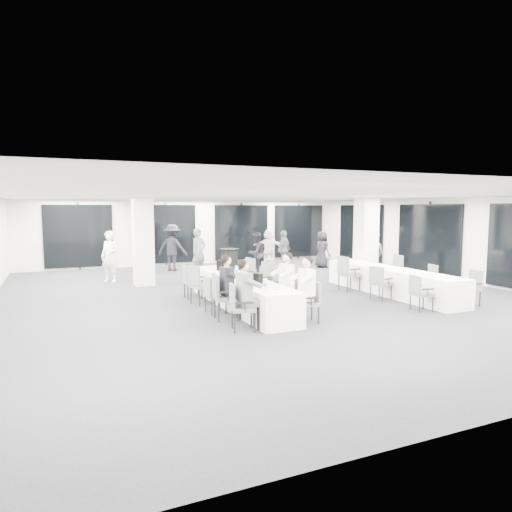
# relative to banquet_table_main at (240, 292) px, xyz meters

# --- Properties ---
(room) EXTENTS (14.04, 16.04, 2.84)m
(room) POSITION_rel_banquet_table_main_xyz_m (2.09, 2.22, 1.01)
(room) COLOR #242429
(room) RESTS_ON ground
(column_left) EXTENTS (0.60, 0.60, 2.80)m
(column_left) POSITION_rel_banquet_table_main_xyz_m (-1.60, 4.31, 1.02)
(column_left) COLOR silver
(column_left) RESTS_ON floor
(column_right) EXTENTS (0.60, 0.60, 2.80)m
(column_right) POSITION_rel_banquet_table_main_xyz_m (5.40, 2.11, 1.02)
(column_right) COLOR silver
(column_right) RESTS_ON floor
(banquet_table_main) EXTENTS (0.90, 5.00, 0.75)m
(banquet_table_main) POSITION_rel_banquet_table_main_xyz_m (0.00, 0.00, 0.00)
(banquet_table_main) COLOR white
(banquet_table_main) RESTS_ON floor
(banquet_table_side) EXTENTS (0.90, 5.00, 0.75)m
(banquet_table_side) POSITION_rel_banquet_table_main_xyz_m (4.59, -0.14, 0.00)
(banquet_table_side) COLOR white
(banquet_table_side) RESTS_ON floor
(cocktail_table) EXTENTS (0.71, 0.71, 0.98)m
(cocktail_table) POSITION_rel_banquet_table_main_xyz_m (1.67, 5.22, 0.12)
(cocktail_table) COLOR black
(cocktail_table) RESTS_ON floor
(chair_main_left_near) EXTENTS (0.58, 0.60, 0.95)m
(chair_main_left_near) POSITION_rel_banquet_table_main_xyz_m (-0.83, -2.03, 0.17)
(chair_main_left_near) COLOR #505258
(chair_main_left_near) RESTS_ON floor
(chair_main_left_second) EXTENTS (0.57, 0.62, 1.02)m
(chair_main_left_second) POSITION_rel_banquet_table_main_xyz_m (-0.84, -1.05, 0.21)
(chair_main_left_second) COLOR #505258
(chair_main_left_second) RESTS_ON floor
(chair_main_left_mid) EXTENTS (0.48, 0.52, 0.87)m
(chair_main_left_mid) POSITION_rel_banquet_table_main_xyz_m (-0.83, -0.35, 0.12)
(chair_main_left_mid) COLOR #505258
(chair_main_left_mid) RESTS_ON floor
(chair_main_left_fourth) EXTENTS (0.62, 0.65, 1.01)m
(chair_main_left_fourth) POSITION_rel_banquet_table_main_xyz_m (-0.84, 0.71, 0.20)
(chair_main_left_fourth) COLOR #505258
(chair_main_left_fourth) RESTS_ON floor
(chair_main_left_far) EXTENTS (0.47, 0.53, 0.92)m
(chair_main_left_far) POSITION_rel_banquet_table_main_xyz_m (-0.83, 1.58, 0.15)
(chair_main_left_far) COLOR #505258
(chair_main_left_far) RESTS_ON floor
(chair_main_right_near) EXTENTS (0.51, 0.54, 0.89)m
(chair_main_right_near) POSITION_rel_banquet_table_main_xyz_m (0.83, -2.03, 0.13)
(chair_main_right_near) COLOR #505258
(chair_main_right_near) RESTS_ON floor
(chair_main_right_second) EXTENTS (0.49, 0.53, 0.88)m
(chair_main_right_second) POSITION_rel_banquet_table_main_xyz_m (0.83, -1.11, 0.13)
(chair_main_right_second) COLOR #505258
(chair_main_right_second) RESTS_ON floor
(chair_main_right_mid) EXTENTS (0.60, 0.64, 1.02)m
(chair_main_right_mid) POSITION_rel_banquet_table_main_xyz_m (0.84, -0.30, 0.21)
(chair_main_right_mid) COLOR #505258
(chair_main_right_mid) RESTS_ON floor
(chair_main_right_fourth) EXTENTS (0.58, 0.62, 1.03)m
(chair_main_right_fourth) POSITION_rel_banquet_table_main_xyz_m (0.84, 0.49, 0.21)
(chair_main_right_fourth) COLOR #505258
(chair_main_right_fourth) RESTS_ON floor
(chair_main_right_far) EXTENTS (0.57, 0.62, 1.02)m
(chair_main_right_far) POSITION_rel_banquet_table_main_xyz_m (0.84, 1.64, 0.21)
(chair_main_right_far) COLOR #505258
(chair_main_right_far) RESTS_ON floor
(chair_side_left_near) EXTENTS (0.49, 0.53, 0.87)m
(chair_side_left_near) POSITION_rel_banquet_table_main_xyz_m (3.77, -2.13, 0.12)
(chair_side_left_near) COLOR #505258
(chair_side_left_near) RESTS_ON floor
(chair_side_left_mid) EXTENTS (0.56, 0.58, 0.91)m
(chair_side_left_mid) POSITION_rel_banquet_table_main_xyz_m (3.76, -0.66, 0.14)
(chair_side_left_mid) COLOR #505258
(chair_side_left_mid) RESTS_ON floor
(chair_side_left_far) EXTENTS (0.54, 0.60, 1.04)m
(chair_side_left_far) POSITION_rel_banquet_table_main_xyz_m (3.75, 0.81, 0.22)
(chair_side_left_far) COLOR #505258
(chair_side_left_far) RESTS_ON floor
(chair_side_right_near) EXTENTS (0.51, 0.56, 0.91)m
(chair_side_right_near) POSITION_rel_banquet_table_main_xyz_m (5.42, -2.18, 0.14)
(chair_side_right_near) COLOR #505258
(chair_side_right_near) RESTS_ON floor
(chair_side_right_mid) EXTENTS (0.52, 0.55, 0.87)m
(chair_side_right_mid) POSITION_rel_banquet_table_main_xyz_m (5.42, -0.75, 0.12)
(chair_side_right_mid) COLOR #505258
(chair_side_right_mid) RESTS_ON floor
(chair_side_right_far) EXTENTS (0.58, 0.63, 1.01)m
(chair_side_right_far) POSITION_rel_banquet_table_main_xyz_m (5.43, 0.71, 0.20)
(chair_side_right_far) COLOR #505258
(chair_side_right_far) RESTS_ON floor
(seated_guest_a) EXTENTS (0.50, 0.38, 1.44)m
(seated_guest_a) POSITION_rel_banquet_table_main_xyz_m (-0.67, -2.05, 0.44)
(seated_guest_a) COLOR #5A5D62
(seated_guest_a) RESTS_ON floor
(seated_guest_b) EXTENTS (0.50, 0.38, 1.44)m
(seated_guest_b) POSITION_rel_banquet_table_main_xyz_m (-0.67, -1.06, 0.44)
(seated_guest_b) COLOR black
(seated_guest_b) RESTS_ON floor
(seated_guest_c) EXTENTS (0.50, 0.38, 1.44)m
(seated_guest_c) POSITION_rel_banquet_table_main_xyz_m (0.67, -2.02, 0.44)
(seated_guest_c) COLOR white
(seated_guest_c) RESTS_ON floor
(seated_guest_d) EXTENTS (0.50, 0.38, 1.44)m
(seated_guest_d) POSITION_rel_banquet_table_main_xyz_m (0.67, -1.10, 0.44)
(seated_guest_d) COLOR white
(seated_guest_d) RESTS_ON floor
(standing_guest_a) EXTENTS (0.89, 0.83, 1.95)m
(standing_guest_a) POSITION_rel_banquet_table_main_xyz_m (0.63, 5.65, 0.60)
(standing_guest_a) COLOR #5A5D62
(standing_guest_a) RESTS_ON floor
(standing_guest_b) EXTENTS (0.99, 0.81, 1.78)m
(standing_guest_b) POSITION_rel_banquet_table_main_xyz_m (2.66, 5.00, 0.51)
(standing_guest_b) COLOR black
(standing_guest_b) RESTS_ON floor
(standing_guest_c) EXTENTS (1.48, 1.35, 2.07)m
(standing_guest_c) POSITION_rel_banquet_table_main_xyz_m (0.05, 7.29, 0.66)
(standing_guest_c) COLOR black
(standing_guest_c) RESTS_ON floor
(standing_guest_d) EXTENTS (1.19, 1.07, 1.77)m
(standing_guest_d) POSITION_rel_banquet_table_main_xyz_m (4.31, 5.99, 0.51)
(standing_guest_d) COLOR #5A5D62
(standing_guest_d) RESTS_ON floor
(standing_guest_e) EXTENTS (0.69, 0.92, 1.71)m
(standing_guest_e) POSITION_rel_banquet_table_main_xyz_m (5.94, 5.71, 0.48)
(standing_guest_e) COLOR black
(standing_guest_e) RESTS_ON floor
(standing_guest_f) EXTENTS (1.68, 1.36, 1.74)m
(standing_guest_f) POSITION_rel_banquet_table_main_xyz_m (4.49, 7.78, 0.50)
(standing_guest_f) COLOR white
(standing_guest_f) RESTS_ON floor
(standing_guest_g) EXTENTS (0.91, 0.90, 1.94)m
(standing_guest_g) POSITION_rel_banquet_table_main_xyz_m (-2.51, 5.41, 0.59)
(standing_guest_g) COLOR white
(standing_guest_g) RESTS_ON floor
(standing_guest_h) EXTENTS (0.82, 1.01, 1.82)m
(standing_guest_h) POSITION_rel_banquet_table_main_xyz_m (6.54, 3.11, 0.53)
(standing_guest_h) COLOR #5A5D62
(standing_guest_h) RESTS_ON floor
(ice_bucket_near) EXTENTS (0.24, 0.24, 0.27)m
(ice_bucket_near) POSITION_rel_banquet_table_main_xyz_m (-0.04, -1.20, 0.51)
(ice_bucket_near) COLOR black
(ice_bucket_near) RESTS_ON banquet_table_main
(ice_bucket_far) EXTENTS (0.24, 0.24, 0.27)m
(ice_bucket_far) POSITION_rel_banquet_table_main_xyz_m (0.00, 1.44, 0.51)
(ice_bucket_far) COLOR black
(ice_bucket_far) RESTS_ON banquet_table_main
(water_bottle_a) EXTENTS (0.07, 0.07, 0.23)m
(water_bottle_a) POSITION_rel_banquet_table_main_xyz_m (-0.14, -1.79, 0.49)
(water_bottle_a) COLOR silver
(water_bottle_a) RESTS_ON banquet_table_main
(water_bottle_b) EXTENTS (0.07, 0.07, 0.23)m
(water_bottle_b) POSITION_rel_banquet_table_main_xyz_m (0.08, 0.44, 0.49)
(water_bottle_b) COLOR silver
(water_bottle_b) RESTS_ON banquet_table_main
(water_bottle_c) EXTENTS (0.06, 0.06, 0.20)m
(water_bottle_c) POSITION_rel_banquet_table_main_xyz_m (0.03, 1.78, 0.47)
(water_bottle_c) COLOR silver
(water_bottle_c) RESTS_ON banquet_table_main
(plate_a) EXTENTS (0.22, 0.22, 0.03)m
(plate_a) POSITION_rel_banquet_table_main_xyz_m (-0.18, -1.37, 0.39)
(plate_a) COLOR white
(plate_a) RESTS_ON banquet_table_main
(plate_b) EXTENTS (0.20, 0.20, 0.03)m
(plate_b) POSITION_rel_banquet_table_main_xyz_m (0.05, -1.91, 0.39)
(plate_b) COLOR white
(plate_b) RESTS_ON banquet_table_main
(plate_c) EXTENTS (0.20, 0.20, 0.03)m
(plate_c) POSITION_rel_banquet_table_main_xyz_m (0.12, -0.36, 0.39)
(plate_c) COLOR white
(plate_c) RESTS_ON banquet_table_main
(wine_glass) EXTENTS (0.08, 0.08, 0.21)m
(wine_glass) POSITION_rel_banquet_table_main_xyz_m (0.23, -2.30, 0.54)
(wine_glass) COLOR silver
(wine_glass) RESTS_ON banquet_table_main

